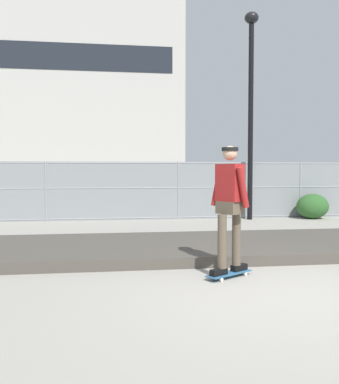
{
  "coord_description": "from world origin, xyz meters",
  "views": [
    {
      "loc": [
        -2.17,
        -5.03,
        1.55
      ],
      "look_at": [
        -0.8,
        4.73,
        1.06
      ],
      "focal_mm": 39.58,
      "sensor_mm": 36.0,
      "label": 1
    }
  ],
  "objects_px": {
    "skateboard": "(229,274)",
    "parked_car_near": "(46,189)",
    "skater": "(230,200)",
    "shrub_left": "(313,206)",
    "parked_car_mid": "(184,188)",
    "street_lamp": "(251,91)"
  },
  "relations": [
    {
      "from": "parked_car_near",
      "to": "shrub_left",
      "type": "bearing_deg",
      "value": -25.87
    },
    {
      "from": "skater",
      "to": "parked_car_mid",
      "type": "height_order",
      "value": "skater"
    },
    {
      "from": "skateboard",
      "to": "shrub_left",
      "type": "height_order",
      "value": "shrub_left"
    },
    {
      "from": "street_lamp",
      "to": "shrub_left",
      "type": "height_order",
      "value": "street_lamp"
    },
    {
      "from": "street_lamp",
      "to": "parked_car_mid",
      "type": "xyz_separation_m",
      "value": [
        -1.37,
        4.34,
        -3.25
      ]
    },
    {
      "from": "parked_car_mid",
      "to": "skater",
      "type": "bearing_deg",
      "value": -96.72
    },
    {
      "from": "parked_car_near",
      "to": "shrub_left",
      "type": "distance_m",
      "value": 10.11
    },
    {
      "from": "parked_car_near",
      "to": "parked_car_mid",
      "type": "height_order",
      "value": "same"
    },
    {
      "from": "street_lamp",
      "to": "shrub_left",
      "type": "distance_m",
      "value": 4.24
    },
    {
      "from": "parked_car_mid",
      "to": "parked_car_near",
      "type": "bearing_deg",
      "value": -179.69
    },
    {
      "from": "shrub_left",
      "to": "parked_car_mid",
      "type": "bearing_deg",
      "value": 128.01
    },
    {
      "from": "skateboard",
      "to": "street_lamp",
      "type": "bearing_deg",
      "value": 69.05
    },
    {
      "from": "skateboard",
      "to": "parked_car_near",
      "type": "relative_size",
      "value": 0.17
    },
    {
      "from": "parked_car_mid",
      "to": "shrub_left",
      "type": "height_order",
      "value": "parked_car_mid"
    },
    {
      "from": "parked_car_near",
      "to": "shrub_left",
      "type": "relative_size",
      "value": 4.33
    },
    {
      "from": "parked_car_near",
      "to": "parked_car_mid",
      "type": "bearing_deg",
      "value": 0.31
    },
    {
      "from": "skater",
      "to": "shrub_left",
      "type": "distance_m",
      "value": 8.55
    },
    {
      "from": "parked_car_near",
      "to": "parked_car_mid",
      "type": "xyz_separation_m",
      "value": [
        5.62,
        0.03,
        0.0
      ]
    },
    {
      "from": "parked_car_near",
      "to": "shrub_left",
      "type": "xyz_separation_m",
      "value": [
        9.09,
        -4.41,
        -0.43
      ]
    },
    {
      "from": "skateboard",
      "to": "skater",
      "type": "bearing_deg",
      "value": 63.43
    },
    {
      "from": "street_lamp",
      "to": "parked_car_near",
      "type": "xyz_separation_m",
      "value": [
        -6.99,
        4.31,
        -3.25
      ]
    },
    {
      "from": "skater",
      "to": "street_lamp",
      "type": "height_order",
      "value": "street_lamp"
    }
  ]
}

